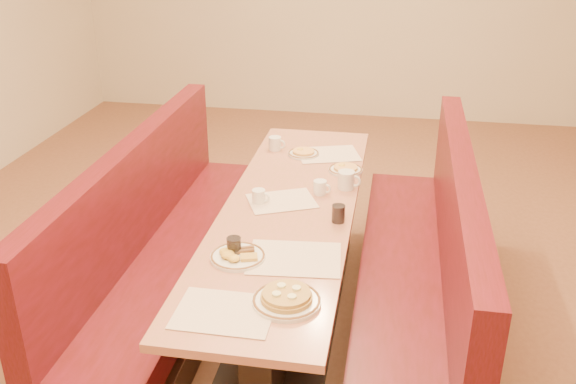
% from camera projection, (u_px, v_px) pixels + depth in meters
% --- Properties ---
extents(ground, '(8.00, 8.00, 0.00)m').
position_uv_depth(ground, '(289.00, 321.00, 3.77)').
color(ground, '#9E6647').
rests_on(ground, ground).
extents(diner_table, '(0.70, 2.50, 0.75)m').
position_uv_depth(diner_table, '(289.00, 267.00, 3.61)').
color(diner_table, black).
rests_on(diner_table, ground).
extents(booth_left, '(0.55, 2.50, 1.05)m').
position_uv_depth(booth_left, '(165.00, 257.00, 3.73)').
color(booth_left, '#4C3326').
rests_on(booth_left, ground).
extents(booth_right, '(0.55, 2.50, 1.05)m').
position_uv_depth(booth_right, '(421.00, 281.00, 3.50)').
color(booth_right, '#4C3326').
rests_on(booth_right, ground).
extents(placemat_near_left, '(0.40, 0.30, 0.00)m').
position_uv_depth(placemat_near_left, '(225.00, 312.00, 2.57)').
color(placemat_near_left, beige).
rests_on(placemat_near_left, diner_table).
extents(placemat_near_right, '(0.45, 0.36, 0.00)m').
position_uv_depth(placemat_near_right, '(294.00, 258.00, 2.96)').
color(placemat_near_right, beige).
rests_on(placemat_near_right, diner_table).
extents(placemat_far_left, '(0.43, 0.39, 0.00)m').
position_uv_depth(placemat_far_left, '(282.00, 201.00, 3.51)').
color(placemat_far_left, beige).
rests_on(placemat_far_left, diner_table).
extents(placemat_far_right, '(0.45, 0.39, 0.00)m').
position_uv_depth(placemat_far_right, '(328.00, 154.00, 4.15)').
color(placemat_far_right, beige).
rests_on(placemat_far_right, diner_table).
extents(pancake_plate, '(0.29, 0.29, 0.06)m').
position_uv_depth(pancake_plate, '(287.00, 299.00, 2.63)').
color(pancake_plate, silver).
rests_on(pancake_plate, diner_table).
extents(eggs_plate, '(0.26, 0.26, 0.05)m').
position_uv_depth(eggs_plate, '(237.00, 256.00, 2.95)').
color(eggs_plate, silver).
rests_on(eggs_plate, diner_table).
extents(extra_plate_mid, '(0.21, 0.21, 0.04)m').
position_uv_depth(extra_plate_mid, '(345.00, 169.00, 3.90)').
color(extra_plate_mid, silver).
rests_on(extra_plate_mid, diner_table).
extents(extra_plate_far, '(0.20, 0.20, 0.04)m').
position_uv_depth(extra_plate_far, '(303.00, 153.00, 4.14)').
color(extra_plate_far, silver).
rests_on(extra_plate_far, diner_table).
extents(coffee_mug_a, '(0.10, 0.07, 0.08)m').
position_uv_depth(coffee_mug_a, '(320.00, 187.00, 3.59)').
color(coffee_mug_a, silver).
rests_on(coffee_mug_a, diner_table).
extents(coffee_mug_b, '(0.10, 0.07, 0.08)m').
position_uv_depth(coffee_mug_b, '(259.00, 196.00, 3.48)').
color(coffee_mug_b, silver).
rests_on(coffee_mug_b, diner_table).
extents(coffee_mug_c, '(0.14, 0.10, 0.10)m').
position_uv_depth(coffee_mug_c, '(347.00, 180.00, 3.65)').
color(coffee_mug_c, silver).
rests_on(coffee_mug_c, diner_table).
extents(coffee_mug_d, '(0.12, 0.08, 0.09)m').
position_uv_depth(coffee_mug_d, '(275.00, 143.00, 4.22)').
color(coffee_mug_d, silver).
rests_on(coffee_mug_d, diner_table).
extents(soda_tumbler_near, '(0.07, 0.07, 0.09)m').
position_uv_depth(soda_tumbler_near, '(234.00, 247.00, 2.97)').
color(soda_tumbler_near, black).
rests_on(soda_tumbler_near, diner_table).
extents(soda_tumbler_mid, '(0.07, 0.07, 0.09)m').
position_uv_depth(soda_tumbler_mid, '(338.00, 214.00, 3.28)').
color(soda_tumbler_mid, black).
rests_on(soda_tumbler_mid, diner_table).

